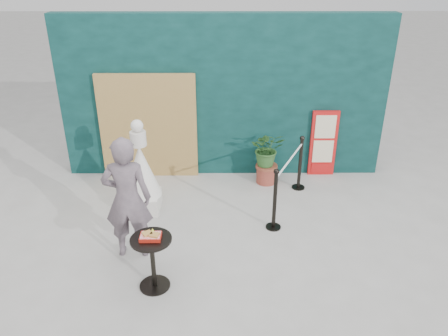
% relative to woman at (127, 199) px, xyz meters
% --- Properties ---
extents(ground, '(60.00, 60.00, 0.00)m').
position_rel_woman_xyz_m(ground, '(1.32, -0.46, -0.90)').
color(ground, '#ADAAA5').
rests_on(ground, ground).
extents(back_wall, '(6.00, 0.30, 3.00)m').
position_rel_woman_xyz_m(back_wall, '(1.32, 2.69, 0.60)').
color(back_wall, '#092927').
rests_on(back_wall, ground).
extents(bamboo_fence, '(1.80, 0.08, 2.00)m').
position_rel_woman_xyz_m(bamboo_fence, '(-0.08, 2.48, 0.10)').
color(bamboo_fence, tan).
rests_on(bamboo_fence, ground).
extents(woman, '(0.67, 0.45, 1.80)m').
position_rel_woman_xyz_m(woman, '(0.00, 0.00, 0.00)').
color(woman, slate).
rests_on(woman, ground).
extents(menu_board, '(0.50, 0.07, 1.30)m').
position_rel_woman_xyz_m(menu_board, '(3.22, 2.50, -0.25)').
color(menu_board, red).
rests_on(menu_board, ground).
extents(statue, '(0.63, 0.63, 1.60)m').
position_rel_woman_xyz_m(statue, '(-0.02, 1.20, -0.25)').
color(statue, silver).
rests_on(statue, ground).
extents(cafe_table, '(0.52, 0.52, 0.75)m').
position_rel_woman_xyz_m(cafe_table, '(0.41, -0.71, -0.40)').
color(cafe_table, black).
rests_on(cafe_table, ground).
extents(food_basket, '(0.26, 0.19, 0.11)m').
position_rel_woman_xyz_m(food_basket, '(0.41, -0.71, -0.11)').
color(food_basket, '#B01F12').
rests_on(food_basket, cafe_table).
extents(planter, '(0.61, 0.53, 1.03)m').
position_rel_woman_xyz_m(planter, '(2.12, 2.16, -0.30)').
color(planter, '#974331').
rests_on(planter, ground).
extents(stanchion_barrier, '(0.84, 1.54, 1.03)m').
position_rel_woman_xyz_m(stanchion_barrier, '(2.40, 1.29, -0.41)').
color(stanchion_barrier, black).
rests_on(stanchion_barrier, ground).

